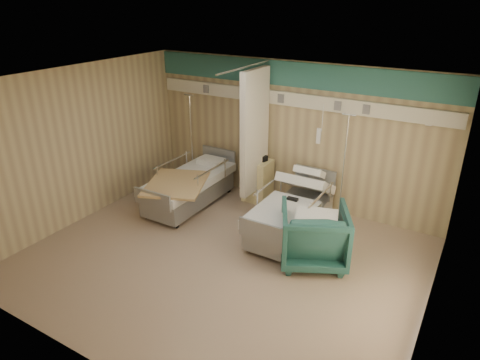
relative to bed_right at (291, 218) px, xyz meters
name	(u,v)px	position (x,y,z in m)	size (l,w,h in m)	color
ground	(222,259)	(-0.60, -1.30, -0.32)	(6.00, 5.00, 0.00)	gray
room_walls	(227,144)	(-0.63, -1.05, 1.55)	(6.04, 5.04, 2.82)	tan
bed_right	(291,218)	(0.00, 0.00, 0.00)	(1.00, 2.16, 0.63)	white
bed_left	(190,190)	(-2.20, 0.00, 0.00)	(1.00, 2.16, 0.63)	white
bedside_cabinet	(258,180)	(-1.15, 0.90, 0.11)	(0.50, 0.48, 0.85)	beige
visitor_armchair	(314,235)	(0.65, -0.60, 0.15)	(1.00, 1.03, 0.93)	#1F4F4A
waffle_blanket	(318,207)	(0.68, -0.60, 0.65)	(0.63, 0.55, 0.07)	white
iv_stand_right	(340,198)	(0.55, 0.98, 0.10)	(0.36, 0.36, 2.02)	silver
iv_stand_left	(193,168)	(-2.68, 0.76, 0.10)	(0.36, 0.36, 2.03)	silver
call_remote	(293,199)	(-0.01, 0.05, 0.34)	(0.19, 0.09, 0.04)	black
tan_blanket	(176,184)	(-2.14, -0.46, 0.34)	(1.02, 1.28, 0.04)	tan
toiletry_bag	(262,158)	(-1.10, 0.97, 0.59)	(0.21, 0.13, 0.11)	black
white_cup	(256,156)	(-1.21, 0.93, 0.61)	(0.10, 0.10, 0.14)	white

